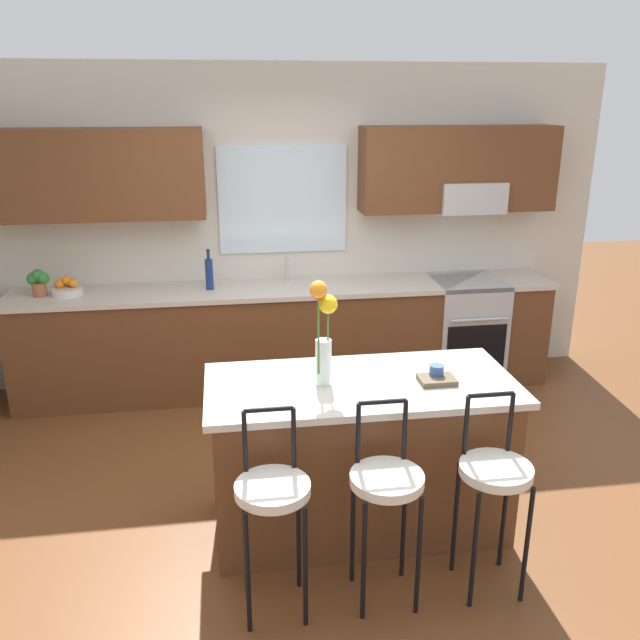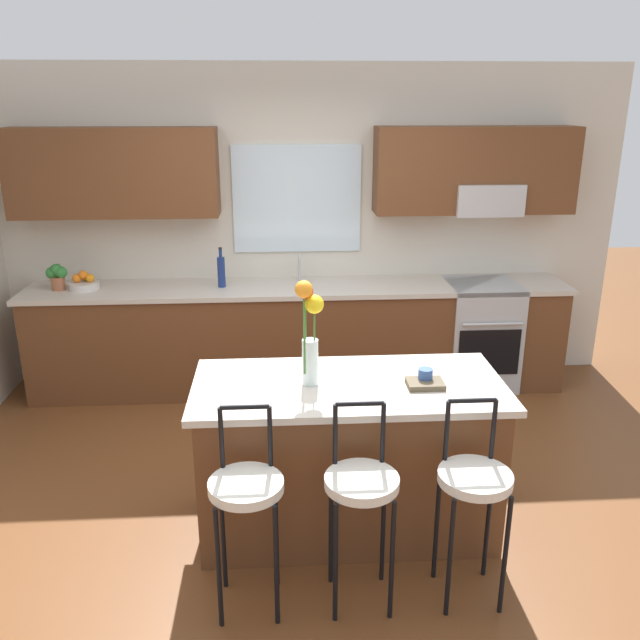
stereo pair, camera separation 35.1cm
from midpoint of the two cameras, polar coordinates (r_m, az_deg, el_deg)
The scene contains 15 objects.
ground_plane at distance 4.37m, azimuth 1.45°, elevation -14.96°, with size 14.00×14.00×0.00m, color brown.
back_wall_assembly at distance 5.69m, azimuth 0.10°, elevation 9.45°, with size 5.60×0.50×2.70m.
counter_run at distance 5.68m, azimuth -0.03°, elevation -1.44°, with size 4.56×0.64×0.92m.
sink_faucet at distance 5.64m, azimuth -0.00°, elevation 4.75°, with size 0.02×0.13×0.23m.
oven_range at distance 5.96m, azimuth 15.26°, elevation -1.18°, with size 0.60×0.64×0.92m.
kitchen_island at distance 3.88m, azimuth 5.05°, elevation -11.67°, with size 1.73×0.80×0.92m.
bar_stool_near at distance 3.23m, azimuth -3.21°, elevation -14.89°, with size 0.36×0.36×1.04m.
bar_stool_middle at distance 3.28m, azimuth 6.76°, elevation -14.47°, with size 0.36×0.36×1.04m.
bar_stool_far at distance 3.41m, azimuth 16.15°, elevation -13.69°, with size 0.36×0.36×1.04m.
flower_vase at distance 3.52m, azimuth 1.91°, elevation -0.62°, with size 0.15×0.15×0.60m.
mug_ceramic at distance 3.71m, azimuth 11.80°, elevation -4.85°, with size 0.08×0.08×0.09m, color #33518C.
cookbook at distance 3.69m, azimuth 11.81°, elevation -5.47°, with size 0.20×0.15×0.03m, color brown.
fruit_bowl_oranges at distance 5.70m, azimuth -18.11°, elevation 3.04°, with size 0.24×0.24×0.16m.
bottle_olive_oil at distance 5.50m, azimuth -6.74°, elevation 4.21°, with size 0.06×0.06×0.33m.
potted_plant_small at distance 5.74m, azimuth -20.22°, elevation 3.63°, with size 0.18×0.12×0.22m.
Camera 2 is at (-0.17, -3.64, 2.42)m, focal length 36.97 mm.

